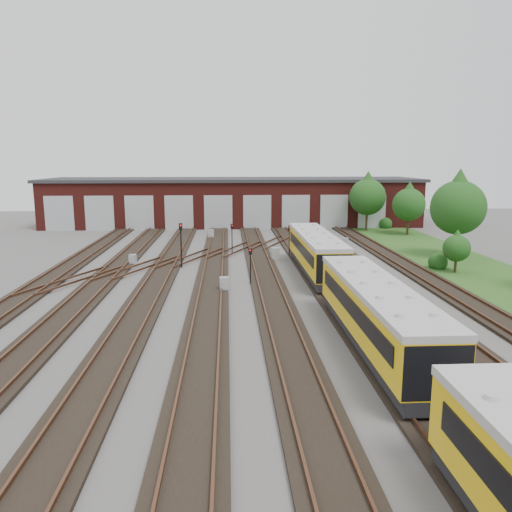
{
  "coord_description": "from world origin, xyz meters",
  "views": [
    {
      "loc": [
        -0.81,
        -29.99,
        8.7
      ],
      "look_at": [
        1.19,
        5.05,
        2.0
      ],
      "focal_mm": 35.0,
      "sensor_mm": 36.0,
      "label": 1
    }
  ],
  "objects": [
    {
      "name": "signal_mast_2",
      "position": [
        4.85,
        15.01,
        1.86
      ],
      "size": [
        0.23,
        0.22,
        2.9
      ],
      "rotation": [
        0.0,
        0.0,
        -0.01
      ],
      "color": "black",
      "rests_on": "ground"
    },
    {
      "name": "signal_mast_1",
      "position": [
        -0.41,
        17.47,
        1.79
      ],
      "size": [
        0.28,
        0.27,
        2.78
      ],
      "rotation": [
        0.0,
        0.0,
        0.35
      ],
      "color": "black",
      "rests_on": "ground"
    },
    {
      "name": "metro_train",
      "position": [
        6.0,
        -8.24,
        1.79
      ],
      "size": [
        2.51,
        45.79,
        2.85
      ],
      "rotation": [
        0.0,
        0.0,
        -0.0
      ],
      "color": "black",
      "rests_on": "ground"
    },
    {
      "name": "tree_1",
      "position": [
        20.56,
        27.75,
        4.09
      ],
      "size": [
        3.84,
        3.84,
        6.37
      ],
      "color": "#322716",
      "rests_on": "ground"
    },
    {
      "name": "relay_cabinet_1",
      "position": [
        -2.74,
        26.35,
        0.51
      ],
      "size": [
        0.71,
        0.64,
        1.03
      ],
      "primitive_type": "cube",
      "rotation": [
        0.0,
        0.0,
        0.22
      ],
      "color": "#96989B",
      "rests_on": "ground"
    },
    {
      "name": "relay_cabinet_3",
      "position": [
        3.36,
        13.32,
        0.57
      ],
      "size": [
        0.75,
        0.65,
        1.15
      ],
      "primitive_type": "cube",
      "rotation": [
        0.0,
        0.0,
        0.11
      ],
      "color": "#96989B",
      "rests_on": "ground"
    },
    {
      "name": "tree_2",
      "position": [
        19.88,
        13.68,
        5.18
      ],
      "size": [
        4.86,
        4.86,
        8.06
      ],
      "color": "#322716",
      "rests_on": "ground"
    },
    {
      "name": "grass_verge",
      "position": [
        19.0,
        10.0,
        0.03
      ],
      "size": [
        8.0,
        55.0,
        0.05
      ],
      "primitive_type": "cube",
      "color": "#2B521B",
      "rests_on": "ground"
    },
    {
      "name": "maintenance_shed",
      "position": [
        -0.01,
        39.97,
        3.2
      ],
      "size": [
        51.0,
        12.5,
        6.35
      ],
      "color": "#531814",
      "rests_on": "ground"
    },
    {
      "name": "tree_3",
      "position": [
        17.05,
        7.43,
        2.24
      ],
      "size": [
        2.11,
        2.11,
        3.49
      ],
      "color": "#322716",
      "rests_on": "ground"
    },
    {
      "name": "ground",
      "position": [
        0.0,
        0.0,
        0.0
      ],
      "size": [
        120.0,
        120.0,
        0.0
      ],
      "primitive_type": "plane",
      "color": "#4C4947",
      "rests_on": "ground"
    },
    {
      "name": "bush_2",
      "position": [
        19.86,
        33.82,
        0.83
      ],
      "size": [
        1.67,
        1.67,
        1.67
      ],
      "primitive_type": "sphere",
      "color": "#174012",
      "rests_on": "ground"
    },
    {
      "name": "signal_mast_0",
      "position": [
        -4.66,
        10.78,
        2.35
      ],
      "size": [
        0.3,
        0.28,
        3.69
      ],
      "rotation": [
        0.0,
        0.0,
        0.18
      ],
      "color": "black",
      "rests_on": "ground"
    },
    {
      "name": "relay_cabinet_0",
      "position": [
        -8.88,
        11.93,
        0.46
      ],
      "size": [
        0.63,
        0.56,
        0.93
      ],
      "primitive_type": "cube",
      "rotation": [
        0.0,
        0.0,
        -0.19
      ],
      "color": "#96989B",
      "rests_on": "ground"
    },
    {
      "name": "signal_mast_3",
      "position": [
        0.78,
        4.84,
        1.66
      ],
      "size": [
        0.24,
        0.23,
        2.59
      ],
      "rotation": [
        0.0,
        0.0,
        -0.33
      ],
      "color": "black",
      "rests_on": "ground"
    },
    {
      "name": "relay_cabinet_2",
      "position": [
        -1.08,
        2.72,
        0.51
      ],
      "size": [
        0.64,
        0.54,
        1.02
      ],
      "primitive_type": "cube",
      "rotation": [
        0.0,
        0.0,
        0.06
      ],
      "color": "#96989B",
      "rests_on": "ground"
    },
    {
      "name": "relay_cabinet_4",
      "position": [
        11.3,
        20.15,
        0.46
      ],
      "size": [
        0.61,
        0.53,
        0.92
      ],
      "primitive_type": "cube",
      "rotation": [
        0.0,
        0.0,
        -0.15
      ],
      "color": "#96989B",
      "rests_on": "ground"
    },
    {
      "name": "bush_1",
      "position": [
        16.36,
        9.09,
        0.78
      ],
      "size": [
        1.55,
        1.55,
        1.55
      ],
      "primitive_type": "sphere",
      "color": "#174012",
      "rests_on": "ground"
    },
    {
      "name": "track_network",
      "position": [
        -0.17,
        0.59,
        0.11
      ],
      "size": [
        30.4,
        70.0,
        0.33
      ],
      "color": "black",
      "rests_on": "ground"
    },
    {
      "name": "tree_0",
      "position": [
        16.67,
        31.62,
        4.82
      ],
      "size": [
        4.53,
        4.53,
        7.51
      ],
      "color": "#322716",
      "rests_on": "ground"
    }
  ]
}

